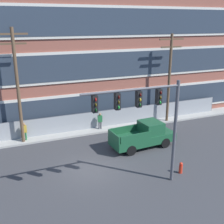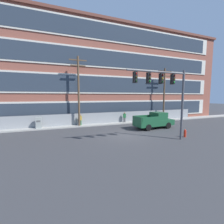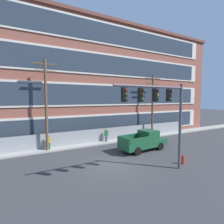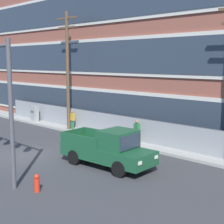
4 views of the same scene
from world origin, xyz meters
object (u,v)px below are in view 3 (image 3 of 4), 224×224
(pickup_truck_dark_green, at_px, (144,141))
(utility_pole_midblock, at_px, (152,103))
(pedestrian_by_fence, at_px, (48,141))
(utility_pole_near_corner, at_px, (46,102))
(fire_hydrant, at_px, (183,159))
(traffic_signal_mast, at_px, (161,106))
(pedestrian_near_cabinet, at_px, (106,135))

(pickup_truck_dark_green, height_order, utility_pole_midblock, utility_pole_midblock)
(pickup_truck_dark_green, height_order, pedestrian_by_fence, pickup_truck_dark_green)
(utility_pole_near_corner, xyz_separation_m, fire_hydrant, (9.20, -8.99, -4.69))
(pedestrian_by_fence, bearing_deg, pickup_truck_dark_green, -27.84)
(utility_pole_midblock, bearing_deg, utility_pole_near_corner, 179.51)
(utility_pole_midblock, bearing_deg, pickup_truck_dark_green, -139.09)
(traffic_signal_mast, distance_m, utility_pole_midblock, 12.09)
(traffic_signal_mast, xyz_separation_m, pedestrian_by_fence, (-6.02, 9.72, -3.86))
(traffic_signal_mast, relative_size, fire_hydrant, 8.29)
(traffic_signal_mast, relative_size, utility_pole_midblock, 0.75)
(pickup_truck_dark_green, bearing_deg, fire_hydrant, -86.53)
(traffic_signal_mast, bearing_deg, pedestrian_near_cabinet, 85.97)
(traffic_signal_mast, relative_size, utility_pole_near_corner, 0.70)
(traffic_signal_mast, bearing_deg, pedestrian_by_fence, 121.77)
(pickup_truck_dark_green, distance_m, pedestrian_by_fence, 9.90)
(utility_pole_near_corner, relative_size, fire_hydrant, 11.88)
(pickup_truck_dark_green, distance_m, utility_pole_near_corner, 10.76)
(pickup_truck_dark_green, relative_size, pedestrian_near_cabinet, 3.19)
(utility_pole_midblock, bearing_deg, pedestrian_near_cabinet, 176.74)
(pickup_truck_dark_green, bearing_deg, pedestrian_near_cabinet, 113.72)
(utility_pole_near_corner, height_order, utility_pole_midblock, utility_pole_near_corner)
(pedestrian_near_cabinet, relative_size, pedestrian_by_fence, 1.00)
(pedestrian_by_fence, xyz_separation_m, fire_hydrant, (9.03, -9.23, -0.59))
(fire_hydrant, bearing_deg, pedestrian_by_fence, 134.38)
(utility_pole_midblock, bearing_deg, pedestrian_by_fence, 178.49)
(pedestrian_near_cabinet, bearing_deg, utility_pole_near_corner, -177.67)
(pickup_truck_dark_green, xyz_separation_m, utility_pole_near_corner, (-8.92, 4.38, 4.12))
(utility_pole_midblock, relative_size, fire_hydrant, 11.02)
(traffic_signal_mast, height_order, pickup_truck_dark_green, traffic_signal_mast)
(pickup_truck_dark_green, xyz_separation_m, pedestrian_by_fence, (-8.76, 4.62, 0.02))
(traffic_signal_mast, height_order, utility_pole_near_corner, utility_pole_near_corner)
(pickup_truck_dark_green, height_order, fire_hydrant, pickup_truck_dark_green)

